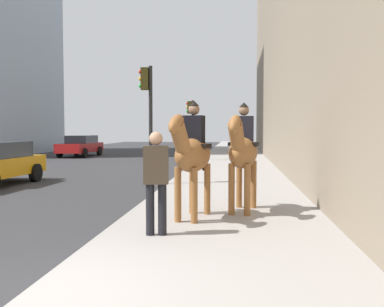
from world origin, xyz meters
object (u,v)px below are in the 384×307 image
Objects in this scene: mounted_horse_far at (243,151)px; traffic_light_far_curb at (191,121)px; pedestrian_greeting at (156,176)px; car_near_lane at (81,145)px; mounted_horse_near at (192,153)px; traffic_light_near_curb at (148,106)px.

mounted_horse_far is 0.66× the size of traffic_light_far_curb.
pedestrian_greeting is 24.03m from car_near_lane.
mounted_horse_near is at bearing -40.48° from mounted_horse_far.
pedestrian_greeting is at bearing -167.32° from traffic_light_near_curb.
pedestrian_greeting is 0.49× the size of traffic_light_far_curb.
car_near_lane is (22.12, 9.38, -0.34)m from pedestrian_greeting.
traffic_light_far_curb is (11.08, -0.21, -0.22)m from traffic_light_near_curb.
traffic_light_near_curb is 1.10× the size of traffic_light_far_curb.
car_near_lane is (19.94, 10.81, -0.65)m from mounted_horse_far.
mounted_horse_far is (0.81, -0.98, 0.01)m from mounted_horse_near.
car_near_lane is 9.32m from traffic_light_far_curb.
mounted_horse_far reaches higher than pedestrian_greeting.
mounted_horse_far is 2.63m from pedestrian_greeting.
traffic_light_near_curb reaches higher than mounted_horse_near.
pedestrian_greeting is at bearing -6.31° from mounted_horse_near.
mounted_horse_far is 5.50m from traffic_light_near_curb.
car_near_lane is at bearing 61.73° from traffic_light_far_curb.
mounted_horse_far is 15.85m from traffic_light_far_curb.
mounted_horse_near is 22.96m from car_near_lane.
mounted_horse_near reaches higher than pedestrian_greeting.
mounted_horse_near is 0.50× the size of car_near_lane.
traffic_light_far_curb is at bearing 63.60° from car_near_lane.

